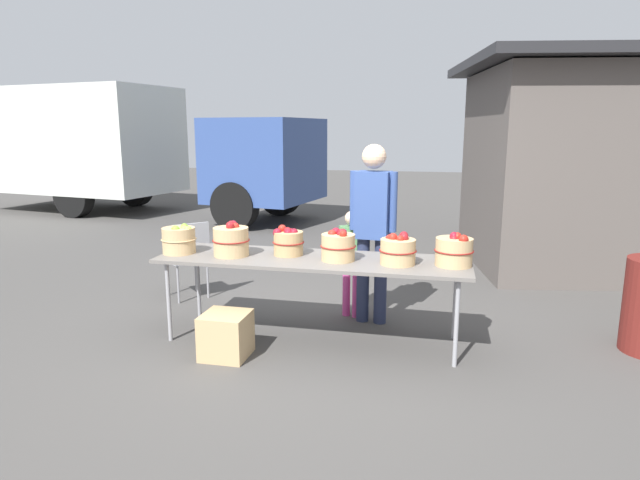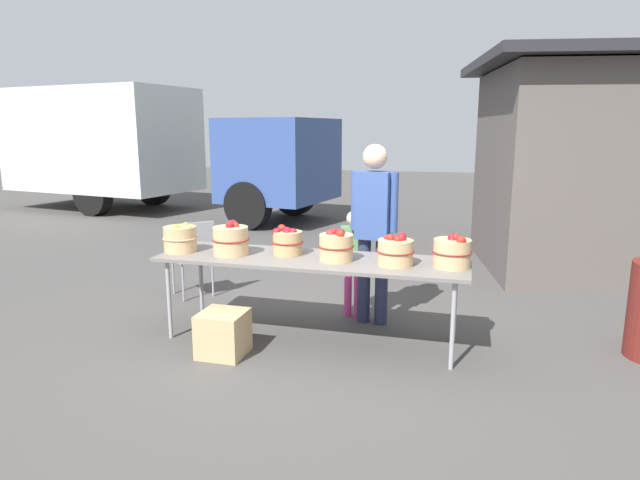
{
  "view_description": "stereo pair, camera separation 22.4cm",
  "coord_description": "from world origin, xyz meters",
  "px_view_note": "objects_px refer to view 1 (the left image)",
  "views": [
    {
      "loc": [
        1.08,
        -4.46,
        1.85
      ],
      "look_at": [
        0.0,
        0.3,
        0.85
      ],
      "focal_mm": 30.49,
      "sensor_mm": 36.0,
      "label": 1
    },
    {
      "loc": [
        1.3,
        -4.4,
        1.85
      ],
      "look_at": [
        0.0,
        0.3,
        0.85
      ],
      "focal_mm": 30.49,
      "sensor_mm": 36.0,
      "label": 2
    }
  ],
  "objects_px": {
    "box_truck": "(120,146)",
    "vendor_adult": "(373,220)",
    "apple_basket_red_0": "(231,240)",
    "market_table": "(312,262)",
    "apple_basket_red_3": "(398,250)",
    "apple_basket_red_4": "(454,250)",
    "child_customer": "(352,255)",
    "folding_chair": "(188,254)",
    "produce_crate": "(226,335)",
    "apple_basket_red_1": "(288,242)",
    "apple_basket_red_2": "(338,246)",
    "apple_basket_green_0": "(179,240)"
  },
  "relations": [
    {
      "from": "box_truck",
      "to": "vendor_adult",
      "type": "bearing_deg",
      "value": -33.22
    },
    {
      "from": "child_customer",
      "to": "apple_basket_red_0",
      "type": "bearing_deg",
      "value": 54.36
    },
    {
      "from": "child_customer",
      "to": "produce_crate",
      "type": "relative_size",
      "value": 2.9
    },
    {
      "from": "apple_basket_red_1",
      "to": "apple_basket_red_3",
      "type": "xyz_separation_m",
      "value": [
        0.98,
        -0.12,
        -0.0
      ]
    },
    {
      "from": "apple_basket_red_3",
      "to": "produce_crate",
      "type": "height_order",
      "value": "apple_basket_red_3"
    },
    {
      "from": "apple_basket_red_3",
      "to": "vendor_adult",
      "type": "bearing_deg",
      "value": 114.91
    },
    {
      "from": "apple_basket_red_3",
      "to": "apple_basket_green_0",
      "type": "bearing_deg",
      "value": -179.28
    },
    {
      "from": "market_table",
      "to": "apple_basket_red_1",
      "type": "xyz_separation_m",
      "value": [
        -0.24,
        0.07,
        0.16
      ]
    },
    {
      "from": "apple_basket_red_4",
      "to": "produce_crate",
      "type": "xyz_separation_m",
      "value": [
        -1.8,
        -0.51,
        -0.69
      ]
    },
    {
      "from": "apple_basket_red_0",
      "to": "produce_crate",
      "type": "height_order",
      "value": "apple_basket_red_0"
    },
    {
      "from": "apple_basket_red_1",
      "to": "vendor_adult",
      "type": "relative_size",
      "value": 0.16
    },
    {
      "from": "market_table",
      "to": "apple_basket_red_0",
      "type": "relative_size",
      "value": 8.21
    },
    {
      "from": "vendor_adult",
      "to": "market_table",
      "type": "bearing_deg",
      "value": 58.96
    },
    {
      "from": "market_table",
      "to": "apple_basket_red_3",
      "type": "xyz_separation_m",
      "value": [
        0.74,
        -0.05,
        0.16
      ]
    },
    {
      "from": "apple_basket_red_3",
      "to": "box_truck",
      "type": "xyz_separation_m",
      "value": [
        -6.66,
        6.47,
        0.62
      ]
    },
    {
      "from": "apple_basket_red_3",
      "to": "apple_basket_red_4",
      "type": "relative_size",
      "value": 0.97
    },
    {
      "from": "apple_basket_red_1",
      "to": "folding_chair",
      "type": "distance_m",
      "value": 1.63
    },
    {
      "from": "market_table",
      "to": "folding_chair",
      "type": "height_order",
      "value": "folding_chair"
    },
    {
      "from": "apple_basket_green_0",
      "to": "apple_basket_red_0",
      "type": "height_order",
      "value": "apple_basket_red_0"
    },
    {
      "from": "apple_basket_red_2",
      "to": "apple_basket_green_0",
      "type": "bearing_deg",
      "value": -178.15
    },
    {
      "from": "market_table",
      "to": "folding_chair",
      "type": "distance_m",
      "value": 1.85
    },
    {
      "from": "child_customer",
      "to": "apple_basket_red_3",
      "type": "bearing_deg",
      "value": 140.48
    },
    {
      "from": "apple_basket_red_2",
      "to": "folding_chair",
      "type": "relative_size",
      "value": 0.36
    },
    {
      "from": "apple_basket_red_4",
      "to": "apple_basket_red_3",
      "type": "bearing_deg",
      "value": -174.31
    },
    {
      "from": "apple_basket_green_0",
      "to": "apple_basket_red_4",
      "type": "distance_m",
      "value": 2.41
    },
    {
      "from": "vendor_adult",
      "to": "child_customer",
      "type": "distance_m",
      "value": 0.45
    },
    {
      "from": "apple_basket_red_3",
      "to": "apple_basket_red_2",
      "type": "bearing_deg",
      "value": 177.47
    },
    {
      "from": "child_customer",
      "to": "box_truck",
      "type": "xyz_separation_m",
      "value": [
        -6.15,
        5.73,
        0.86
      ]
    },
    {
      "from": "apple_basket_green_0",
      "to": "produce_crate",
      "type": "height_order",
      "value": "apple_basket_green_0"
    },
    {
      "from": "child_customer",
      "to": "folding_chair",
      "type": "distance_m",
      "value": 1.86
    },
    {
      "from": "apple_basket_red_2",
      "to": "produce_crate",
      "type": "bearing_deg",
      "value": -150.09
    },
    {
      "from": "apple_basket_red_0",
      "to": "produce_crate",
      "type": "distance_m",
      "value": 0.84
    },
    {
      "from": "box_truck",
      "to": "apple_basket_red_0",
      "type": "bearing_deg",
      "value": -41.97
    },
    {
      "from": "apple_basket_red_2",
      "to": "produce_crate",
      "type": "xyz_separation_m",
      "value": [
        -0.84,
        -0.49,
        -0.69
      ]
    },
    {
      "from": "folding_chair",
      "to": "produce_crate",
      "type": "distance_m",
      "value": 1.74
    },
    {
      "from": "apple_basket_red_0",
      "to": "child_customer",
      "type": "bearing_deg",
      "value": 38.35
    },
    {
      "from": "apple_basket_red_0",
      "to": "folding_chair",
      "type": "height_order",
      "value": "apple_basket_red_0"
    },
    {
      "from": "box_truck",
      "to": "folding_chair",
      "type": "bearing_deg",
      "value": -42.84
    },
    {
      "from": "apple_basket_red_0",
      "to": "vendor_adult",
      "type": "bearing_deg",
      "value": 28.72
    },
    {
      "from": "market_table",
      "to": "apple_basket_green_0",
      "type": "xyz_separation_m",
      "value": [
        -1.22,
        -0.07,
        0.16
      ]
    },
    {
      "from": "apple_basket_red_1",
      "to": "apple_basket_red_3",
      "type": "relative_size",
      "value": 0.91
    },
    {
      "from": "market_table",
      "to": "vendor_adult",
      "type": "height_order",
      "value": "vendor_adult"
    },
    {
      "from": "apple_basket_red_2",
      "to": "vendor_adult",
      "type": "distance_m",
      "value": 0.66
    },
    {
      "from": "vendor_adult",
      "to": "produce_crate",
      "type": "bearing_deg",
      "value": 52.69
    },
    {
      "from": "apple_basket_red_3",
      "to": "market_table",
      "type": "bearing_deg",
      "value": 176.1
    },
    {
      "from": "apple_basket_red_0",
      "to": "produce_crate",
      "type": "xyz_separation_m",
      "value": [
        0.11,
        -0.45,
        -0.7
      ]
    },
    {
      "from": "folding_chair",
      "to": "market_table",
      "type": "bearing_deg",
      "value": 103.57
    },
    {
      "from": "apple_basket_red_4",
      "to": "child_customer",
      "type": "bearing_deg",
      "value": 144.12
    },
    {
      "from": "market_table",
      "to": "box_truck",
      "type": "xyz_separation_m",
      "value": [
        -5.92,
        6.42,
        0.77
      ]
    },
    {
      "from": "apple_basket_green_0",
      "to": "produce_crate",
      "type": "bearing_deg",
      "value": -35.89
    }
  ]
}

